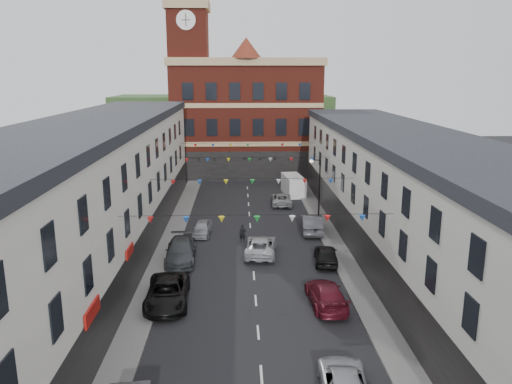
{
  "coord_description": "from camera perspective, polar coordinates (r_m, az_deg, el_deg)",
  "views": [
    {
      "loc": [
        -0.96,
        -33.06,
        13.95
      ],
      "look_at": [
        0.4,
        7.42,
        4.35
      ],
      "focal_mm": 35.0,
      "sensor_mm": 36.0,
      "label": 1
    }
  ],
  "objects": [
    {
      "name": "terrace_right",
      "position": [
        37.49,
        18.02,
        -1.38
      ],
      "size": [
        8.4,
        56.0,
        9.7
      ],
      "color": "silver",
      "rests_on": "ground"
    },
    {
      "name": "pavement_right",
      "position": [
        38.52,
        10.09,
        -8.0
      ],
      "size": [
        1.8,
        64.0,
        0.15
      ],
      "primitive_type": "cube",
      "color": "#605E5B",
      "rests_on": "ground"
    },
    {
      "name": "car_right_d",
      "position": [
        38.17,
        8.01,
        -7.1
      ],
      "size": [
        2.1,
        4.3,
        1.41
      ],
      "primitive_type": "imported",
      "rotation": [
        0.0,
        0.0,
        3.03
      ],
      "color": "black",
      "rests_on": "ground"
    },
    {
      "name": "terrace_left",
      "position": [
        36.76,
        -18.99,
        -0.94
      ],
      "size": [
        8.4,
        56.0,
        10.7
      ],
      "color": "silver",
      "rests_on": "ground"
    },
    {
      "name": "car_right_f",
      "position": [
        54.46,
        2.94,
        -0.82
      ],
      "size": [
        2.36,
        4.75,
        1.29
      ],
      "primitive_type": "imported",
      "rotation": [
        0.0,
        0.0,
        3.1
      ],
      "color": "#9A9C9F",
      "rests_on": "ground"
    },
    {
      "name": "car_right_b",
      "position": [
        24.02,
        10.0,
        -20.56
      ],
      "size": [
        2.46,
        4.72,
        1.27
      ],
      "primitive_type": "imported",
      "rotation": [
        0.0,
        0.0,
        3.06
      ],
      "color": "#A1A3A8",
      "rests_on": "ground"
    },
    {
      "name": "white_van",
      "position": [
        59.19,
        4.26,
        0.79
      ],
      "size": [
        2.52,
        5.28,
        2.25
      ],
      "primitive_type": "cube",
      "rotation": [
        0.0,
        0.0,
        0.11
      ],
      "color": "white",
      "rests_on": "ground"
    },
    {
      "name": "car_left_c",
      "position": [
        31.96,
        -10.11,
        -11.25
      ],
      "size": [
        2.8,
        5.64,
        1.54
      ],
      "primitive_type": "imported",
      "rotation": [
        0.0,
        0.0,
        0.05
      ],
      "color": "black",
      "rests_on": "ground"
    },
    {
      "name": "moving_car",
      "position": [
        39.67,
        0.54,
        -6.16
      ],
      "size": [
        2.87,
        5.33,
        1.42
      ],
      "primitive_type": "imported",
      "rotation": [
        0.0,
        0.0,
        3.04
      ],
      "color": "#B9BBC0",
      "rests_on": "ground"
    },
    {
      "name": "civic_building",
      "position": [
        71.25,
        -1.16,
        8.65
      ],
      "size": [
        20.6,
        13.3,
        18.5
      ],
      "color": "maroon",
      "rests_on": "ground"
    },
    {
      "name": "ground",
      "position": [
        35.9,
        -0.24,
        -9.53
      ],
      "size": [
        160.0,
        160.0,
        0.0
      ],
      "primitive_type": "plane",
      "color": "black",
      "rests_on": "ground"
    },
    {
      "name": "car_right_e",
      "position": [
        45.3,
        6.37,
        -3.6
      ],
      "size": [
        2.08,
        5.07,
        1.64
      ],
      "primitive_type": "imported",
      "rotation": [
        0.0,
        0.0,
        3.07
      ],
      "color": "#45464C",
      "rests_on": "ground"
    },
    {
      "name": "car_left_d",
      "position": [
        38.76,
        -8.59,
        -6.66
      ],
      "size": [
        2.46,
        5.56,
        1.59
      ],
      "primitive_type": "imported",
      "rotation": [
        0.0,
        0.0,
        0.04
      ],
      "color": "#393C3F",
      "rests_on": "ground"
    },
    {
      "name": "distant_hill",
      "position": [
        95.53,
        -3.78,
        7.93
      ],
      "size": [
        40.0,
        14.0,
        10.0
      ],
      "primitive_type": "cube",
      "color": "#2B4A22",
      "rests_on": "ground"
    },
    {
      "name": "car_right_c",
      "position": [
        31.63,
        8.03,
        -11.52
      ],
      "size": [
        2.27,
        5.1,
        1.45
      ],
      "primitive_type": "imported",
      "rotation": [
        0.0,
        0.0,
        3.19
      ],
      "color": "maroon",
      "rests_on": "ground"
    },
    {
      "name": "clock_tower",
      "position": [
        68.38,
        -7.64,
        14.05
      ],
      "size": [
        5.6,
        5.6,
        30.0
      ],
      "color": "maroon",
      "rests_on": "ground"
    },
    {
      "name": "pavement_left",
      "position": [
        38.17,
        -10.85,
        -8.23
      ],
      "size": [
        1.8,
        64.0,
        0.15
      ],
      "primitive_type": "cube",
      "color": "#605E5B",
      "rests_on": "ground"
    },
    {
      "name": "street_lamp",
      "position": [
        48.7,
        6.99,
        1.33
      ],
      "size": [
        1.1,
        0.36,
        6.0
      ],
      "color": "black",
      "rests_on": "ground"
    },
    {
      "name": "pedestrian",
      "position": [
        42.37,
        -1.53,
        -4.76
      ],
      "size": [
        0.67,
        0.56,
        1.58
      ],
      "primitive_type": "imported",
      "rotation": [
        0.0,
        0.0,
        -0.35
      ],
      "color": "black",
      "rests_on": "ground"
    },
    {
      "name": "car_left_e",
      "position": [
        44.57,
        -6.17,
        -4.13
      ],
      "size": [
        1.77,
        3.83,
        1.27
      ],
      "primitive_type": "imported",
      "rotation": [
        0.0,
        0.0,
        -0.07
      ],
      "color": "#92959A",
      "rests_on": "ground"
    }
  ]
}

